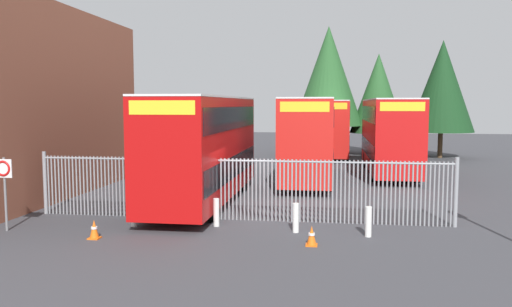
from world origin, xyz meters
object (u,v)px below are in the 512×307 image
Objects in this scene: double_decker_bus_near_gate at (205,145)px; double_decker_bus_behind_fence_right at (309,136)px; bollard_center_front at (216,212)px; traffic_cone_mid_forecourt at (312,236)px; bollard_far_right at (368,222)px; bollard_near_left at (134,213)px; double_decker_bus_far_back at (331,126)px; speed_limit_sign_post at (4,177)px; traffic_cone_by_gate at (94,229)px; double_decker_bus_behind_fence_left at (389,133)px; bollard_near_right at (296,218)px.

double_decker_bus_behind_fence_right is (4.05, 6.93, 0.00)m from double_decker_bus_near_gate.
double_decker_bus_behind_fence_right is 11.49m from bollard_center_front.
bollard_far_right is at bearing 36.79° from traffic_cone_mid_forecourt.
double_decker_bus_near_gate is 5.10m from bollard_near_left.
traffic_cone_mid_forecourt is at bearing -30.59° from bollard_center_front.
double_decker_bus_far_back is at bearing 92.68° from bollard_far_right.
bollard_far_right is 11.70m from speed_limit_sign_post.
traffic_cone_by_gate is (-3.34, -2.12, -0.19)m from bollard_center_front.
bollard_near_left is (-9.92, -14.86, -1.95)m from double_decker_bus_behind_fence_left.
bollard_far_right reaches higher than traffic_cone_mid_forecourt.
double_decker_bus_far_back is at bearing 108.95° from double_decker_bus_behind_fence_left.
bollard_center_front is 3.96m from traffic_cone_by_gate.
speed_limit_sign_post is at bearing -166.27° from bollard_center_front.
bollard_center_front is 6.94m from speed_limit_sign_post.
double_decker_bus_behind_fence_right reaches higher than traffic_cone_mid_forecourt.
double_decker_bus_near_gate is 11.38× the size of bollard_near_left.
bollard_center_front is at bearing -71.02° from double_decker_bus_near_gate.
bollard_center_front is (-3.80, -24.31, -1.95)m from double_decker_bus_far_back.
double_decker_bus_behind_fence_left reaches higher than traffic_cone_by_gate.
double_decker_bus_behind_fence_left reaches higher than bollard_far_right.
bollard_near_right is 1.61m from traffic_cone_mid_forecourt.
bollard_far_right is at bearing -36.66° from double_decker_bus_near_gate.
double_decker_bus_far_back is 27.46m from traffic_cone_by_gate.
bollard_center_front is 1.00× the size of bollard_far_right.
bollard_near_left and bollard_far_right have the same top height.
double_decker_bus_near_gate is 18.32× the size of traffic_cone_mid_forecourt.
bollard_near_right is at bearing -9.20° from bollard_center_front.
double_decker_bus_behind_fence_right is at bearing 76.49° from bollard_center_front.
double_decker_bus_behind_fence_left reaches higher than traffic_cone_mid_forecourt.
bollard_near_left is 6.18m from traffic_cone_mid_forecourt.
double_decker_bus_behind_fence_left is 18.32× the size of traffic_cone_mid_forecourt.
bollard_near_left is at bearing 16.89° from speed_limit_sign_post.
double_decker_bus_far_back is 25.66m from bollard_near_left.
double_decker_bus_behind_fence_left is 11.38× the size of bollard_near_right.
double_decker_bus_near_gate reaches higher than bollard_far_right.
double_decker_bus_behind_fence_left is at bearing 63.50° from bollard_center_front.
bollard_center_front reaches higher than traffic_cone_mid_forecourt.
speed_limit_sign_post is at bearing -111.90° from double_decker_bus_far_back.
double_decker_bus_near_gate is 20.88m from double_decker_bus_far_back.
bollard_center_front is 1.61× the size of traffic_cone_by_gate.
double_decker_bus_far_back reaches higher than bollard_near_right.
bollard_near_left is (-1.32, -4.52, -1.95)m from double_decker_bus_near_gate.
bollard_center_front is at bearing 32.35° from traffic_cone_by_gate.
traffic_cone_by_gate is (-6.04, -1.68, -0.19)m from bollard_near_right.
double_decker_bus_behind_fence_left is 1.00× the size of double_decker_bus_behind_fence_right.
bollard_near_left reaches higher than traffic_cone_by_gate.
bollard_near_left is 7.70m from bollard_far_right.
traffic_cone_by_gate is (-5.99, -13.13, -2.13)m from double_decker_bus_behind_fence_right.
double_decker_bus_behind_fence_left and double_decker_bus_behind_fence_right have the same top height.
bollard_near_left is at bearing 179.97° from bollard_near_right.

